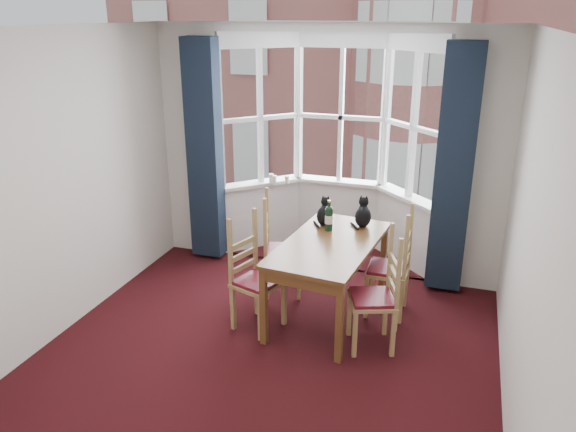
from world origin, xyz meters
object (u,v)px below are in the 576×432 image
at_px(chair_left_far, 275,252).
at_px(chair_right_far, 397,271).
at_px(candle_short, 274,179).
at_px(cat_left, 325,214).
at_px(dining_table, 329,251).
at_px(wine_bottle, 329,217).
at_px(cat_right, 363,215).
at_px(chair_left_near, 251,280).
at_px(chair_right_near, 382,300).
at_px(candle_extra, 287,180).
at_px(candle_tall, 271,178).

xyz_separation_m(chair_left_far, chair_right_far, (1.31, -0.07, 0.00)).
bearing_deg(candle_short, cat_left, -48.82).
bearing_deg(dining_table, chair_right_far, 21.57).
distance_m(chair_left_far, wine_bottle, 0.76).
bearing_deg(chair_right_far, cat_right, 145.81).
bearing_deg(chair_right_far, chair_left_near, -153.75).
height_order(chair_left_far, chair_right_near, same).
distance_m(chair_right_far, candle_extra, 2.08).
xyz_separation_m(dining_table, wine_bottle, (-0.09, 0.30, 0.23)).
bearing_deg(candle_tall, chair_left_near, -76.27).
distance_m(candle_tall, candle_extra, 0.20).
bearing_deg(chair_right_far, cat_left, 165.87).
distance_m(chair_left_far, candle_extra, 1.32).
distance_m(chair_right_near, wine_bottle, 1.07).
relative_size(cat_left, wine_bottle, 0.95).
xyz_separation_m(wine_bottle, candle_extra, (-0.85, 1.23, -0.03)).
bearing_deg(chair_left_near, wine_bottle, 50.08).
distance_m(dining_table, candle_extra, 1.81).
height_order(chair_right_far, candle_short, candle_short).
xyz_separation_m(chair_right_far, cat_right, (-0.42, 0.28, 0.45)).
distance_m(chair_right_near, candle_short, 2.58).
bearing_deg(cat_left, wine_bottle, -60.64).
xyz_separation_m(dining_table, candle_tall, (-1.13, 1.48, 0.22)).
relative_size(dining_table, candle_short, 17.92).
bearing_deg(chair_left_near, dining_table, 30.34).
bearing_deg(chair_left_far, candle_extra, 102.11).
xyz_separation_m(dining_table, chair_left_near, (-0.67, -0.39, -0.24)).
distance_m(chair_right_near, chair_right_far, 0.63).
height_order(chair_left_near, chair_right_far, same).
bearing_deg(cat_left, candle_tall, 132.96).
xyz_separation_m(chair_left_far, chair_right_near, (1.27, -0.70, 0.00)).
distance_m(cat_left, candle_short, 1.41).
bearing_deg(candle_extra, chair_right_near, -51.39).
relative_size(cat_left, candle_tall, 2.61).
bearing_deg(wine_bottle, candle_tall, 131.50).
bearing_deg(cat_right, chair_right_near, -67.98).
bearing_deg(candle_tall, chair_right_far, -34.92).
height_order(chair_left_far, candle_tall, candle_tall).
bearing_deg(candle_short, candle_extra, 7.15).
height_order(dining_table, chair_right_far, chair_right_far).
bearing_deg(chair_left_far, cat_left, 15.25).
bearing_deg(chair_right_far, wine_bottle, 175.76).
bearing_deg(dining_table, chair_right_near, -32.91).
xyz_separation_m(chair_left_far, candle_short, (-0.42, 1.20, 0.44)).
bearing_deg(chair_left_near, chair_right_far, 26.25).
bearing_deg(chair_left_far, chair_left_near, -89.50).
bearing_deg(candle_extra, chair_left_far, -77.89).
bearing_deg(wine_bottle, chair_right_far, -4.24).
bearing_deg(candle_extra, cat_left, -54.59).
bearing_deg(dining_table, chair_left_far, 155.07).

